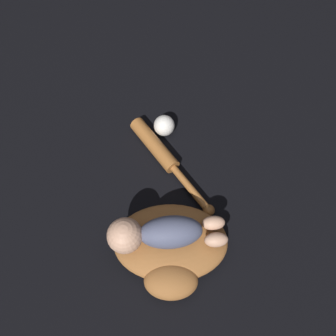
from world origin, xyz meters
TOP-DOWN VIEW (x-y plane):
  - ground_plane at (0.00, 0.00)m, footprint 6.00×6.00m
  - baseball_glove at (-0.06, 0.03)m, footprint 0.36×0.30m
  - baby_figure at (-0.02, 0.02)m, footprint 0.35×0.13m
  - baseball_bat at (-0.02, -0.31)m, footprint 0.30×0.38m
  - baseball at (-0.02, -0.43)m, footprint 0.08×0.08m

SIDE VIEW (x-z plane):
  - ground_plane at x=0.00m, z-range 0.00..0.00m
  - baseball_bat at x=-0.02m, z-range 0.00..0.05m
  - baseball_glove at x=-0.06m, z-range 0.00..0.08m
  - baseball at x=-0.02m, z-range 0.00..0.08m
  - baby_figure at x=-0.02m, z-range 0.07..0.17m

